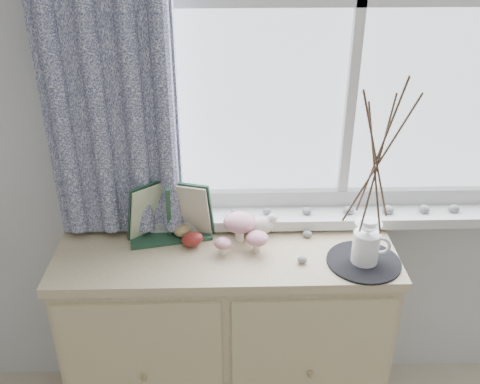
{
  "coord_description": "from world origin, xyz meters",
  "views": [
    {
      "loc": [
        -0.14,
        0.17,
        1.92
      ],
      "look_at": [
        -0.1,
        1.7,
        1.1
      ],
      "focal_mm": 40.0,
      "sensor_mm": 36.0,
      "label": 1
    }
  ],
  "objects_px": {
    "sideboard": "(227,338)",
    "botanical_book": "(168,214)",
    "twig_pitcher": "(378,157)",
    "toadstool_cluster": "(242,229)"
  },
  "relations": [
    {
      "from": "sideboard",
      "to": "botanical_book",
      "type": "height_order",
      "value": "botanical_book"
    },
    {
      "from": "sideboard",
      "to": "botanical_book",
      "type": "distance_m",
      "value": 0.58
    },
    {
      "from": "toadstool_cluster",
      "to": "twig_pitcher",
      "type": "bearing_deg",
      "value": -16.99
    },
    {
      "from": "botanical_book",
      "to": "twig_pitcher",
      "type": "bearing_deg",
      "value": -23.64
    },
    {
      "from": "sideboard",
      "to": "twig_pitcher",
      "type": "relative_size",
      "value": 1.75
    },
    {
      "from": "twig_pitcher",
      "to": "sideboard",
      "type": "bearing_deg",
      "value": 179.62
    },
    {
      "from": "botanical_book",
      "to": "twig_pitcher",
      "type": "relative_size",
      "value": 0.49
    },
    {
      "from": "botanical_book",
      "to": "twig_pitcher",
      "type": "distance_m",
      "value": 0.74
    },
    {
      "from": "sideboard",
      "to": "toadstool_cluster",
      "type": "bearing_deg",
      "value": 24.17
    },
    {
      "from": "sideboard",
      "to": "twig_pitcher",
      "type": "height_order",
      "value": "twig_pitcher"
    }
  ]
}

